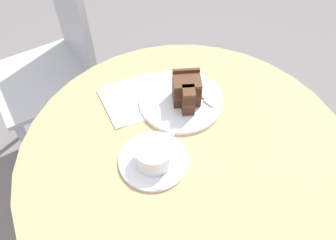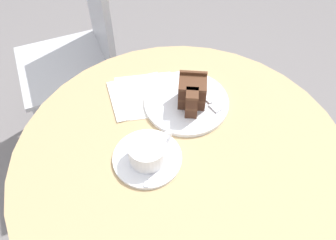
{
  "view_description": "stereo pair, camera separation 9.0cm",
  "coord_description": "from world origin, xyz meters",
  "px_view_note": "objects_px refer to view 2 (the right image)",
  "views": [
    {
      "loc": [
        -0.41,
        -0.25,
        1.48
      ],
      "look_at": [
        0.03,
        0.09,
        0.77
      ],
      "focal_mm": 38.0,
      "sensor_mm": 36.0,
      "label": 1
    },
    {
      "loc": [
        -0.35,
        -0.32,
        1.48
      ],
      "look_at": [
        0.03,
        0.09,
        0.77
      ],
      "focal_mm": 38.0,
      "sensor_mm": 36.0,
      "label": 2
    }
  ],
  "objects_px": {
    "fork": "(207,100)",
    "coffee_cup": "(148,151)",
    "teaspoon": "(155,174)",
    "cake_slice": "(192,93)",
    "cake_plate": "(186,102)",
    "cafe_chair": "(82,41)",
    "napkin": "(142,96)",
    "saucer": "(147,158)"
  },
  "relations": [
    {
      "from": "napkin",
      "to": "coffee_cup",
      "type": "bearing_deg",
      "value": -126.15
    },
    {
      "from": "fork",
      "to": "cafe_chair",
      "type": "bearing_deg",
      "value": -175.1
    },
    {
      "from": "cake_plate",
      "to": "fork",
      "type": "height_order",
      "value": "fork"
    },
    {
      "from": "coffee_cup",
      "to": "cafe_chair",
      "type": "relative_size",
      "value": 0.13
    },
    {
      "from": "teaspoon",
      "to": "fork",
      "type": "height_order",
      "value": "fork"
    },
    {
      "from": "coffee_cup",
      "to": "fork",
      "type": "relative_size",
      "value": 0.89
    },
    {
      "from": "coffee_cup",
      "to": "cake_plate",
      "type": "xyz_separation_m",
      "value": [
        0.2,
        0.07,
        -0.03
      ]
    },
    {
      "from": "saucer",
      "to": "fork",
      "type": "height_order",
      "value": "fork"
    },
    {
      "from": "saucer",
      "to": "fork",
      "type": "bearing_deg",
      "value": 6.27
    },
    {
      "from": "fork",
      "to": "coffee_cup",
      "type": "bearing_deg",
      "value": -77.53
    },
    {
      "from": "saucer",
      "to": "cake_plate",
      "type": "xyz_separation_m",
      "value": [
        0.2,
        0.06,
        0.0
      ]
    },
    {
      "from": "teaspoon",
      "to": "cafe_chair",
      "type": "distance_m",
      "value": 0.81
    },
    {
      "from": "coffee_cup",
      "to": "cafe_chair",
      "type": "distance_m",
      "value": 0.77
    },
    {
      "from": "napkin",
      "to": "teaspoon",
      "type": "bearing_deg",
      "value": -123.86
    },
    {
      "from": "cafe_chair",
      "to": "cake_slice",
      "type": "bearing_deg",
      "value": 17.75
    },
    {
      "from": "cafe_chair",
      "to": "teaspoon",
      "type": "bearing_deg",
      "value": 2.11
    },
    {
      "from": "coffee_cup",
      "to": "napkin",
      "type": "bearing_deg",
      "value": 53.85
    },
    {
      "from": "teaspoon",
      "to": "cake_slice",
      "type": "distance_m",
      "value": 0.24
    },
    {
      "from": "cake_plate",
      "to": "cafe_chair",
      "type": "bearing_deg",
      "value": 85.9
    },
    {
      "from": "fork",
      "to": "napkin",
      "type": "bearing_deg",
      "value": -136.27
    },
    {
      "from": "cake_plate",
      "to": "napkin",
      "type": "distance_m",
      "value": 0.13
    },
    {
      "from": "saucer",
      "to": "teaspoon",
      "type": "distance_m",
      "value": 0.05
    },
    {
      "from": "saucer",
      "to": "cafe_chair",
      "type": "bearing_deg",
      "value": 70.73
    },
    {
      "from": "teaspoon",
      "to": "cake_slice",
      "type": "relative_size",
      "value": 1.07
    },
    {
      "from": "saucer",
      "to": "cake_slice",
      "type": "height_order",
      "value": "cake_slice"
    },
    {
      "from": "coffee_cup",
      "to": "teaspoon",
      "type": "height_order",
      "value": "coffee_cup"
    },
    {
      "from": "coffee_cup",
      "to": "cake_slice",
      "type": "bearing_deg",
      "value": 14.4
    },
    {
      "from": "teaspoon",
      "to": "fork",
      "type": "relative_size",
      "value": 0.78
    },
    {
      "from": "saucer",
      "to": "cake_slice",
      "type": "bearing_deg",
      "value": 13.25
    },
    {
      "from": "coffee_cup",
      "to": "napkin",
      "type": "distance_m",
      "value": 0.22
    },
    {
      "from": "coffee_cup",
      "to": "cafe_chair",
      "type": "xyz_separation_m",
      "value": [
        0.24,
        0.7,
        -0.22
      ]
    },
    {
      "from": "teaspoon",
      "to": "cake_plate",
      "type": "distance_m",
      "value": 0.24
    },
    {
      "from": "teaspoon",
      "to": "cake_slice",
      "type": "height_order",
      "value": "cake_slice"
    },
    {
      "from": "teaspoon",
      "to": "napkin",
      "type": "relative_size",
      "value": 0.46
    },
    {
      "from": "teaspoon",
      "to": "cake_plate",
      "type": "height_order",
      "value": "teaspoon"
    },
    {
      "from": "saucer",
      "to": "napkin",
      "type": "height_order",
      "value": "saucer"
    },
    {
      "from": "saucer",
      "to": "teaspoon",
      "type": "bearing_deg",
      "value": -111.31
    },
    {
      "from": "cake_plate",
      "to": "cafe_chair",
      "type": "height_order",
      "value": "cafe_chair"
    },
    {
      "from": "saucer",
      "to": "coffee_cup",
      "type": "relative_size",
      "value": 1.37
    },
    {
      "from": "cake_plate",
      "to": "napkin",
      "type": "xyz_separation_m",
      "value": [
        -0.07,
        0.1,
        -0.0
      ]
    },
    {
      "from": "teaspoon",
      "to": "cafe_chair",
      "type": "height_order",
      "value": "cafe_chair"
    },
    {
      "from": "saucer",
      "to": "cake_plate",
      "type": "height_order",
      "value": "cake_plate"
    }
  ]
}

